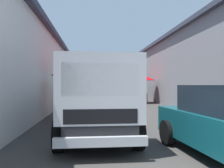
# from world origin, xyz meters

# --- Properties ---
(ground) EXTENTS (90.00, 90.00, 0.00)m
(ground) POSITION_xyz_m (13.50, 0.00, 0.00)
(ground) COLOR #3D3A38
(building_left_whitewash) EXTENTS (49.80, 7.50, 4.27)m
(building_left_whitewash) POSITION_xyz_m (15.75, 7.16, 2.14)
(building_left_whitewash) COLOR silver
(building_left_whitewash) RESTS_ON ground
(building_right_concrete) EXTENTS (49.80, 7.50, 4.95)m
(building_right_concrete) POSITION_xyz_m (15.75, -7.16, 2.49)
(building_right_concrete) COLOR gray
(building_right_concrete) RESTS_ON ground
(fruit_stall_near_left) EXTENTS (2.17, 2.17, 2.30)m
(fruit_stall_near_left) POSITION_xyz_m (8.92, 2.28, 1.75)
(fruit_stall_near_left) COLOR #9E9EA3
(fruit_stall_near_left) RESTS_ON ground
(fruit_stall_mid_lane) EXTENTS (2.25, 2.25, 2.13)m
(fruit_stall_mid_lane) POSITION_xyz_m (19.35, -1.52, 1.57)
(fruit_stall_mid_lane) COLOR #9E9EA3
(fruit_stall_mid_lane) RESTS_ON ground
(fruit_stall_far_left) EXTENTS (2.52, 2.52, 2.33)m
(fruit_stall_far_left) POSITION_xyz_m (12.30, 2.17, 1.85)
(fruit_stall_far_left) COLOR #9E9EA3
(fruit_stall_far_left) RESTS_ON ground
(fruit_stall_far_right) EXTENTS (2.50, 2.50, 2.22)m
(fruit_stall_far_right) POSITION_xyz_m (19.99, 2.68, 1.68)
(fruit_stall_far_right) COLOR #9E9EA3
(fruit_stall_far_right) RESTS_ON ground
(fruit_stall_near_right) EXTENTS (2.40, 2.40, 2.40)m
(fruit_stall_near_right) POSITION_xyz_m (16.72, -2.32, 1.81)
(fruit_stall_near_right) COLOR #9E9EA3
(fruit_stall_near_right) RESTS_ON ground
(delivery_truck) EXTENTS (4.94, 2.01, 2.08)m
(delivery_truck) POSITION_xyz_m (4.37, 1.46, 1.04)
(delivery_truck) COLOR black
(delivery_truck) RESTS_ON ground
(vendor_by_crates) EXTENTS (0.37, 0.56, 1.51)m
(vendor_by_crates) POSITION_xyz_m (14.51, -0.71, 0.86)
(vendor_by_crates) COLOR #665B4C
(vendor_by_crates) RESTS_ON ground
(vendor_in_shade) EXTENTS (0.46, 0.49, 1.59)m
(vendor_in_shade) POSITION_xyz_m (15.41, -1.61, 0.91)
(vendor_in_shade) COLOR navy
(vendor_in_shade) RESTS_ON ground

